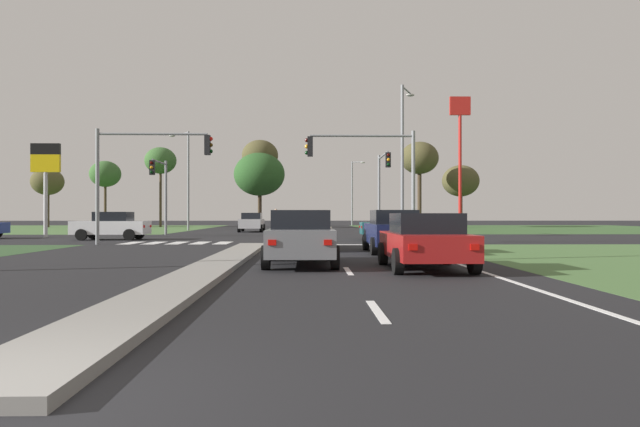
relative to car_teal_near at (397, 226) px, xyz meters
The scene contains 41 objects.
ground_plane 7.82m from the car_teal_near, behind, with size 200.00×200.00×0.00m, color black.
grass_verge_far_left 42.04m from the car_teal_near, 142.10° to the left, with size 35.00×35.00×0.01m, color #476B38.
grass_verge_far_right 31.39m from the car_teal_near, 55.37° to the left, with size 35.00×35.00×0.01m, color #385B2D.
median_island_near 19.28m from the car_teal_near, 113.45° to the right, with size 1.20×22.00×0.14m, color gray.
median_island_far 27.42m from the car_teal_near, 106.24° to the left, with size 1.20×36.00×0.14m, color gray.
lane_dash_near 24.72m from the car_teal_near, 99.71° to the right, with size 0.14×2.00×0.01m, color silver.
lane_dash_second 18.83m from the car_teal_near, 102.80° to the right, with size 0.14×2.00×0.01m, color silver.
lane_dash_third 13.06m from the car_teal_near, 108.65° to the right, with size 0.14×2.00×0.01m, color silver.
lane_dash_fourth 7.63m from the car_teal_near, 123.28° to the right, with size 0.14×2.00×0.01m, color silver.
lane_dash_fifth 4.25m from the car_teal_near, behind, with size 0.14×2.00×0.01m, color silver.
edge_line_right 16.72m from the car_teal_near, 92.81° to the right, with size 0.14×24.00×0.01m, color silver.
stop_bar_near 6.91m from the car_teal_near, 124.25° to the right, with size 6.40×0.50×0.01m, color silver.
crosswalk_bar_near 14.61m from the car_teal_near, 164.58° to the right, with size 0.70×2.80×0.01m, color silver.
crosswalk_bar_second 13.51m from the car_teal_near, 163.28° to the right, with size 0.70×2.80×0.01m, color silver.
crosswalk_bar_third 12.41m from the car_teal_near, 161.75° to the right, with size 0.70×2.80×0.01m, color silver.
crosswalk_bar_fourth 11.33m from the car_teal_near, 159.93° to the right, with size 0.70×2.80×0.01m, color silver.
crosswalk_bar_fifth 10.26m from the car_teal_near, 157.72° to the right, with size 0.70×2.80×0.01m, color silver.
car_teal_near is the anchor object (origin of this frame).
car_grey_second 17.39m from the car_teal_near, 108.04° to the right, with size 2.02×4.55×1.56m.
car_beige_third 10.57m from the car_teal_near, 119.60° to the right, with size 2.07×4.48×1.49m.
car_navy_fourth 11.49m from the car_teal_near, 99.83° to the right, with size 2.00×4.50×1.61m.
car_white_fifth 16.37m from the car_teal_near, behind, with size 4.16×1.99×1.59m.
car_silver_sixth 17.73m from the car_teal_near, 123.70° to the left, with size 2.00×4.24×1.59m.
car_red_seventh 18.01m from the car_teal_near, 96.74° to the right, with size 2.07×4.27×1.47m.
traffic_signal_far_right 6.91m from the car_teal_near, 90.63° to the left, with size 0.32×4.94×5.70m.
traffic_signal_near_right 6.44m from the car_teal_near, 111.20° to the right, with size 5.35×0.32×5.50m.
traffic_signal_far_left 16.83m from the car_teal_near, 156.96° to the left, with size 0.32×3.92×5.26m.
traffic_signal_near_left 14.55m from the car_teal_near, 158.19° to the right, with size 5.60×0.32×5.56m.
street_lamp_second 5.67m from the car_teal_near, 74.81° to the left, with size 1.26×2.32×9.62m.
street_lamp_third 26.00m from the car_teal_near, 129.49° to the left, with size 2.22×1.73×9.05m.
street_lamp_fourth 43.46m from the car_teal_near, 88.79° to the left, with size 1.72×1.22×8.54m.
pedestrian_at_median 16.98m from the car_teal_near, 117.55° to the left, with size 0.34×0.34×1.78m.
fastfood_pole_sign 20.18m from the car_teal_near, 64.05° to the left, with size 1.80×0.40×11.75m.
fuel_price_totem 22.12m from the car_teal_near, behind, with size 1.80×0.24×5.89m.
treeline_near 48.09m from the car_teal_near, 136.71° to the left, with size 3.60×3.60×6.73m.
treeline_second 42.76m from the car_teal_near, 131.26° to the left, with size 3.44×3.44×7.48m.
treeline_third 40.66m from the car_teal_near, 123.59° to the left, with size 3.60×3.60×9.22m.
treeline_fourth 32.33m from the car_teal_near, 109.24° to the left, with size 3.97×3.97×9.62m.
treeline_fifth 30.66m from the car_teal_near, 110.02° to the left, with size 5.44×5.44×8.08m.
treeline_sixth 35.64m from the car_teal_near, 69.10° to the left, with size 4.28×4.28×7.18m.
treeline_seventh 30.68m from the car_teal_near, 76.41° to the left, with size 4.15×4.15×9.39m.
Camera 1 is at (2.46, -4.12, 1.44)m, focal length 32.02 mm.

